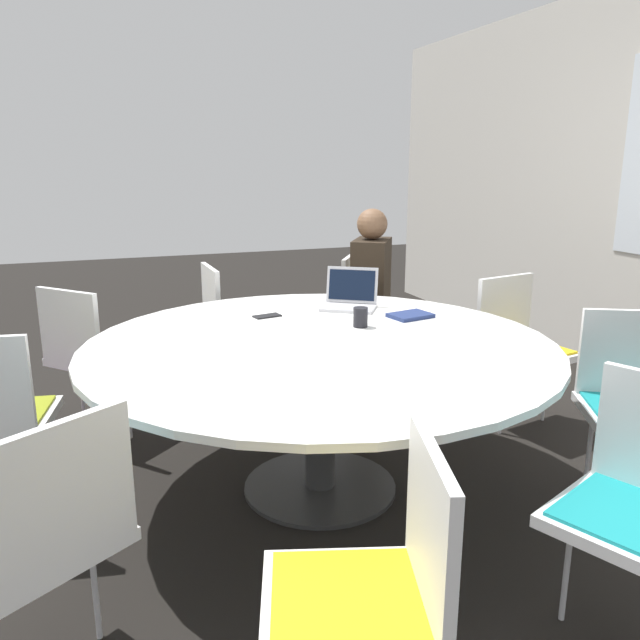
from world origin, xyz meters
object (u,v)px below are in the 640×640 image
at_px(chair_1, 231,318).
at_px(laptop, 350,298).
at_px(chair_7, 633,393).
at_px(person_0, 373,285).
at_px(spiral_notebook, 410,315).
at_px(cell_phone, 267,316).
at_px(chair_5, 375,582).
at_px(chair_4, 42,528).
at_px(chair_2, 90,348).
at_px(chair_8, 519,339).
at_px(chair_0, 366,305).
at_px(handbag, 34,441).
at_px(coffee_cup, 360,317).

xyz_separation_m(chair_1, laptop, (0.80, 0.50, 0.26)).
xyz_separation_m(chair_7, person_0, (-1.77, -0.44, 0.19)).
xyz_separation_m(spiral_notebook, cell_phone, (-0.27, -0.69, -0.01)).
bearing_deg(chair_5, chair_4, 73.05).
height_order(chair_2, chair_7, same).
height_order(chair_5, chair_8, same).
bearing_deg(chair_0, chair_7, 44.52).
bearing_deg(person_0, chair_0, -160.94).
height_order(chair_4, chair_7, same).
bearing_deg(person_0, handbag, -43.17).
bearing_deg(chair_7, chair_1, -27.71).
xyz_separation_m(chair_0, chair_5, (2.77, -1.24, 0.00)).
distance_m(chair_1, chair_5, 2.73).
bearing_deg(chair_1, handbag, -61.82).
xyz_separation_m(chair_8, spiral_notebook, (0.06, -0.75, 0.22)).
relative_size(chair_2, spiral_notebook, 3.69).
bearing_deg(chair_0, chair_8, 56.57).
distance_m(person_0, spiral_notebook, 0.95).
relative_size(chair_5, laptop, 2.36).
distance_m(chair_4, cell_phone, 1.70).
bearing_deg(cell_phone, chair_0, 132.61).
relative_size(chair_0, person_0, 0.71).
distance_m(chair_4, chair_5, 0.94).
bearing_deg(chair_5, chair_0, -6.48).
bearing_deg(handbag, chair_4, 5.92).
relative_size(chair_1, chair_5, 1.00).
bearing_deg(chair_4, chair_7, -27.38).
relative_size(chair_5, handbag, 2.41).
relative_size(coffee_cup, handbag, 0.27).
height_order(chair_0, cell_phone, chair_0).
height_order(spiral_notebook, coffee_cup, coffee_cup).
bearing_deg(chair_7, chair_4, 32.97).
distance_m(chair_1, chair_8, 1.80).
relative_size(chair_0, chair_5, 1.00).
bearing_deg(cell_phone, person_0, 125.66).
bearing_deg(spiral_notebook, chair_2, -114.64).
bearing_deg(chair_8, laptop, -25.89).
bearing_deg(chair_5, chair_7, -47.12).
bearing_deg(chair_4, handbag, 62.98).
relative_size(chair_8, person_0, 0.71).
bearing_deg(chair_0, chair_2, -42.40).
distance_m(laptop, spiral_notebook, 0.38).
relative_size(chair_7, chair_8, 1.00).
bearing_deg(handbag, chair_1, 119.76).
xyz_separation_m(chair_2, chair_7, (1.56, 2.24, 0.00)).
bearing_deg(chair_1, spiral_notebook, 30.51).
relative_size(chair_2, person_0, 0.71).
height_order(chair_4, handbag, chair_4).
relative_size(chair_1, chair_4, 1.00).
distance_m(spiral_notebook, cell_phone, 0.74).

